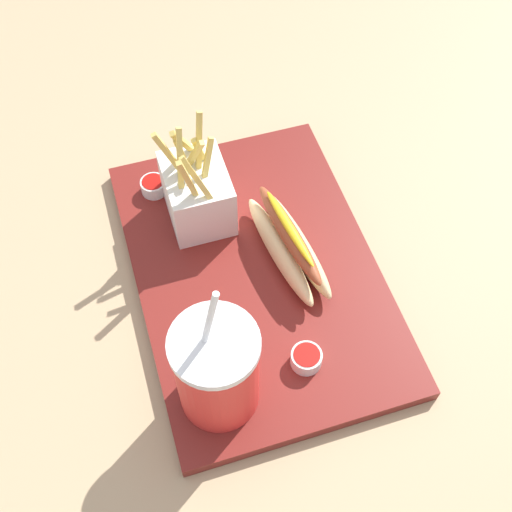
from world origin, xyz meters
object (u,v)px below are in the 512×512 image
(fries_basket, at_px, (197,192))
(hot_dog_1, at_px, (288,244))
(soda_cup, at_px, (217,370))
(ketchup_cup_1, at_px, (153,186))
(ketchup_cup_3, at_px, (197,325))
(ketchup_cup_2, at_px, (306,358))

(fries_basket, bearing_deg, hot_dog_1, -137.30)
(soda_cup, distance_m, hot_dog_1, 0.22)
(fries_basket, xyz_separation_m, ketchup_cup_1, (0.06, 0.05, -0.03))
(fries_basket, height_order, ketchup_cup_1, fries_basket)
(hot_dog_1, bearing_deg, ketchup_cup_1, 42.46)
(soda_cup, relative_size, hot_dog_1, 1.15)
(fries_basket, relative_size, hot_dog_1, 0.83)
(ketchup_cup_3, bearing_deg, fries_basket, -15.10)
(soda_cup, relative_size, ketchup_cup_1, 6.11)
(ketchup_cup_1, distance_m, ketchup_cup_2, 0.34)
(fries_basket, xyz_separation_m, ketchup_cup_2, (-0.26, -0.07, -0.03))
(ketchup_cup_1, height_order, ketchup_cup_3, ketchup_cup_1)
(fries_basket, bearing_deg, ketchup_cup_2, -165.62)
(soda_cup, bearing_deg, hot_dog_1, -40.43)
(soda_cup, bearing_deg, ketchup_cup_2, -85.16)
(ketchup_cup_3, bearing_deg, soda_cup, -177.77)
(hot_dog_1, height_order, ketchup_cup_2, hot_dog_1)
(hot_dog_1, bearing_deg, soda_cup, 139.57)
(soda_cup, relative_size, ketchup_cup_3, 5.71)
(ketchup_cup_1, distance_m, ketchup_cup_3, 0.24)
(soda_cup, distance_m, ketchup_cup_3, 0.11)
(soda_cup, height_order, ketchup_cup_3, soda_cup)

